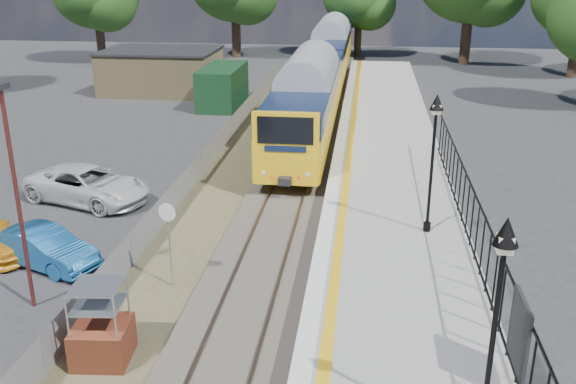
% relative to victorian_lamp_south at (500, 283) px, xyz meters
% --- Properties ---
extents(ground, '(120.00, 120.00, 0.00)m').
position_rel_victorian_lamp_south_xyz_m(ground, '(-5.50, 4.00, -4.30)').
color(ground, '#2D2D30').
rests_on(ground, ground).
extents(track_bed, '(5.90, 80.00, 0.29)m').
position_rel_victorian_lamp_south_xyz_m(track_bed, '(-5.97, 13.67, -4.21)').
color(track_bed, '#473F38').
rests_on(track_bed, ground).
extents(platform, '(5.00, 70.00, 0.90)m').
position_rel_victorian_lamp_south_xyz_m(platform, '(-1.30, 12.00, -3.85)').
color(platform, gray).
rests_on(platform, ground).
extents(platform_edge, '(0.90, 70.00, 0.01)m').
position_rel_victorian_lamp_south_xyz_m(platform_edge, '(-3.36, 12.00, -3.39)').
color(platform_edge, silver).
rests_on(platform_edge, platform).
extents(victorian_lamp_south, '(0.44, 0.44, 4.60)m').
position_rel_victorian_lamp_south_xyz_m(victorian_lamp_south, '(0.00, 0.00, 0.00)').
color(victorian_lamp_south, black).
rests_on(victorian_lamp_south, platform).
extents(victorian_lamp_north, '(0.44, 0.44, 4.60)m').
position_rel_victorian_lamp_south_xyz_m(victorian_lamp_north, '(-0.20, 10.00, 0.00)').
color(victorian_lamp_north, black).
rests_on(victorian_lamp_north, platform).
extents(palisade_fence, '(0.12, 26.00, 2.00)m').
position_rel_victorian_lamp_south_xyz_m(palisade_fence, '(1.05, 6.24, -2.46)').
color(palisade_fence, black).
rests_on(palisade_fence, platform).
extents(wire_fence, '(0.06, 52.00, 1.20)m').
position_rel_victorian_lamp_south_xyz_m(wire_fence, '(-9.70, 16.00, -3.70)').
color(wire_fence, '#999EA3').
rests_on(wire_fence, ground).
extents(outbuilding, '(10.80, 10.10, 3.12)m').
position_rel_victorian_lamp_south_xyz_m(outbuilding, '(-16.41, 35.21, -2.78)').
color(outbuilding, '#9C8558').
rests_on(outbuilding, ground).
extents(train, '(2.82, 40.83, 3.51)m').
position_rel_victorian_lamp_south_xyz_m(train, '(-5.50, 34.82, -1.96)').
color(train, yellow).
rests_on(train, ground).
extents(brick_plinth, '(1.45, 1.45, 2.16)m').
position_rel_victorian_lamp_south_xyz_m(brick_plinth, '(-8.58, 2.89, -3.26)').
color(brick_plinth, '#964226').
rests_on(brick_plinth, ground).
extents(speed_sign, '(0.55, 0.16, 2.76)m').
position_rel_victorian_lamp_south_xyz_m(speed_sign, '(-8.00, 6.75, -2.42)').
color(speed_sign, '#999EA3').
rests_on(speed_sign, ground).
extents(carpark_lamp, '(0.25, 0.50, 6.44)m').
position_rel_victorian_lamp_south_xyz_m(carpark_lamp, '(-11.66, 5.22, -0.59)').
color(carpark_lamp, '#481A18').
rests_on(carpark_lamp, ground).
extents(car_blue, '(4.08, 2.69, 1.27)m').
position_rel_victorian_lamp_south_xyz_m(car_blue, '(-12.53, 7.70, -3.66)').
color(car_blue, '#17528E').
rests_on(car_blue, ground).
extents(car_white, '(5.78, 3.96, 1.47)m').
position_rel_victorian_lamp_south_xyz_m(car_white, '(-13.52, 13.40, -3.56)').
color(car_white, silver).
rests_on(car_white, ground).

